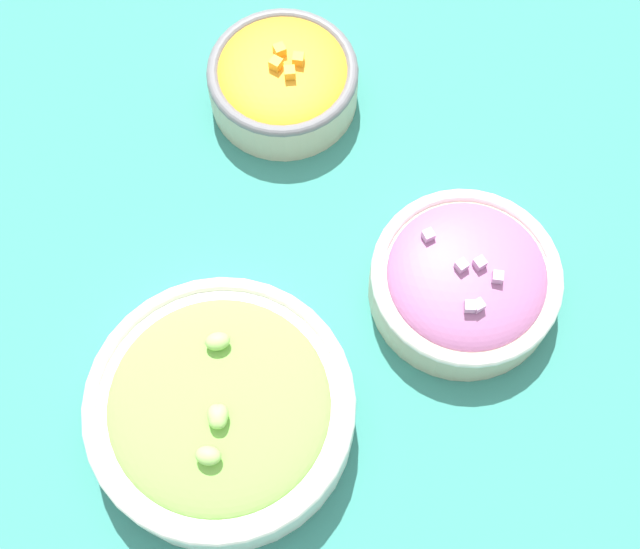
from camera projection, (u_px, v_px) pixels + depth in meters
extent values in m
plane|color=#337F75|center=(320.00, 287.00, 0.83)|extent=(3.00, 3.00, 0.00)
cylinder|color=silver|center=(222.00, 412.00, 0.76)|extent=(0.23, 0.23, 0.05)
torus|color=silver|center=(219.00, 405.00, 0.73)|extent=(0.23, 0.23, 0.01)
ellipsoid|color=#7ABC4C|center=(219.00, 405.00, 0.73)|extent=(0.19, 0.19, 0.03)
ellipsoid|color=#99D166|center=(217.00, 417.00, 0.71)|extent=(0.02, 0.02, 0.01)
ellipsoid|color=#99D166|center=(218.00, 341.00, 0.73)|extent=(0.02, 0.02, 0.01)
ellipsoid|color=#99D166|center=(208.00, 456.00, 0.70)|extent=(0.02, 0.02, 0.01)
ellipsoid|color=#99D166|center=(218.00, 417.00, 0.71)|extent=(0.02, 0.02, 0.01)
cylinder|color=beige|center=(463.00, 284.00, 0.81)|extent=(0.17, 0.17, 0.04)
torus|color=silver|center=(467.00, 275.00, 0.79)|extent=(0.17, 0.17, 0.01)
ellipsoid|color=#9E5B8E|center=(467.00, 275.00, 0.79)|extent=(0.14, 0.14, 0.04)
cube|color=#C699C1|center=(498.00, 277.00, 0.76)|extent=(0.01, 0.01, 0.01)
cube|color=#C699C1|center=(462.00, 266.00, 0.77)|extent=(0.01, 0.01, 0.01)
cube|color=#C699C1|center=(470.00, 306.00, 0.76)|extent=(0.01, 0.01, 0.01)
cube|color=#C699C1|center=(478.00, 305.00, 0.76)|extent=(0.01, 0.01, 0.01)
cube|color=#C699C1|center=(428.00, 235.00, 0.78)|extent=(0.01, 0.01, 0.01)
cube|color=#C699C1|center=(480.00, 263.00, 0.77)|extent=(0.01, 0.01, 0.01)
cylinder|color=beige|center=(283.00, 85.00, 0.89)|extent=(0.15, 0.15, 0.05)
torus|color=slate|center=(283.00, 71.00, 0.87)|extent=(0.15, 0.15, 0.01)
ellipsoid|color=orange|center=(283.00, 71.00, 0.87)|extent=(0.13, 0.13, 0.02)
cube|color=#F4A828|center=(276.00, 64.00, 0.85)|extent=(0.01, 0.01, 0.01)
cube|color=#F4A828|center=(280.00, 50.00, 0.86)|extent=(0.01, 0.01, 0.01)
cube|color=#F4A828|center=(298.00, 59.00, 0.85)|extent=(0.01, 0.01, 0.01)
cube|color=#F4A828|center=(290.00, 73.00, 0.85)|extent=(0.01, 0.01, 0.01)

